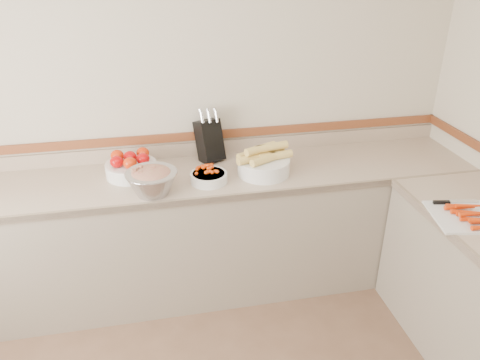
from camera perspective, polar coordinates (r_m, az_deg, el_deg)
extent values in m
plane|color=beige|center=(3.23, -8.54, 9.34)|extent=(4.00, 0.00, 4.00)
cube|color=tan|center=(3.08, -7.60, 0.10)|extent=(4.00, 0.65, 0.04)
cube|color=gray|center=(3.31, -7.13, -6.87)|extent=(4.00, 0.63, 0.86)
cube|color=#86715A|center=(2.81, -7.07, -2.74)|extent=(4.00, 0.02, 0.04)
cube|color=tan|center=(3.34, -8.12, 3.55)|extent=(4.00, 0.02, 0.10)
cube|color=brown|center=(3.30, -8.23, 5.13)|extent=(4.00, 0.02, 0.06)
cube|color=black|center=(3.24, -3.75, 4.83)|extent=(0.22, 0.23, 0.31)
cylinder|color=silver|center=(3.14, -4.66, 7.60)|extent=(0.03, 0.04, 0.08)
cylinder|color=silver|center=(3.15, -3.76, 7.67)|extent=(0.03, 0.04, 0.08)
cylinder|color=silver|center=(3.15, -2.86, 7.74)|extent=(0.03, 0.04, 0.08)
cylinder|color=silver|center=(3.17, -4.74, 7.78)|extent=(0.03, 0.04, 0.08)
cylinder|color=silver|center=(3.18, -3.84, 7.85)|extent=(0.03, 0.04, 0.08)
cylinder|color=silver|center=(3.18, -2.95, 7.91)|extent=(0.03, 0.04, 0.08)
cylinder|color=silver|center=(3.20, -4.81, 7.96)|extent=(0.03, 0.04, 0.08)
cylinder|color=silver|center=(3.21, -3.92, 8.02)|extent=(0.03, 0.04, 0.08)
cylinder|color=silver|center=(3.21, -3.04, 8.09)|extent=(0.03, 0.04, 0.08)
cylinder|color=white|center=(3.13, -13.11, 1.29)|extent=(0.33, 0.33, 0.09)
torus|color=white|center=(3.11, -13.19, 1.92)|extent=(0.33, 0.33, 0.01)
cylinder|color=white|center=(3.11, -13.19, 1.92)|extent=(0.29, 0.29, 0.01)
ellipsoid|color=#C10709|center=(3.06, -14.80, 2.17)|extent=(0.09, 0.09, 0.07)
ellipsoid|color=red|center=(3.02, -13.28, 2.02)|extent=(0.09, 0.09, 0.07)
ellipsoid|color=#C10709|center=(3.06, -11.74, 2.54)|extent=(0.09, 0.09, 0.07)
ellipsoid|color=red|center=(3.15, -14.75, 2.90)|extent=(0.09, 0.09, 0.07)
ellipsoid|color=#C10709|center=(3.11, -13.27, 2.76)|extent=(0.09, 0.09, 0.07)
ellipsoid|color=red|center=(3.15, -11.78, 3.26)|extent=(0.09, 0.09, 0.07)
cylinder|color=white|center=(2.97, -3.83, 0.31)|extent=(0.24, 0.24, 0.06)
torus|color=white|center=(2.96, -3.85, 0.74)|extent=(0.24, 0.24, 0.01)
cylinder|color=white|center=(2.96, -3.85, 0.74)|extent=(0.21, 0.21, 0.01)
sphere|color=#DB3A07|center=(2.96, -3.41, 1.57)|extent=(0.03, 0.03, 0.03)
sphere|color=#DB3A07|center=(2.96, -3.31, 1.59)|extent=(0.03, 0.03, 0.03)
sphere|color=#DB3A07|center=(3.00, -4.83, 1.62)|extent=(0.03, 0.03, 0.03)
sphere|color=#DB3A07|center=(2.91, -2.90, 0.96)|extent=(0.03, 0.03, 0.03)
sphere|color=#DB3A07|center=(2.97, -4.27, 1.71)|extent=(0.03, 0.03, 0.03)
sphere|color=#DB3A07|center=(2.92, -4.14, 1.15)|extent=(0.03, 0.03, 0.03)
sphere|color=#DB3A07|center=(2.94, -3.88, 1.84)|extent=(0.03, 0.03, 0.03)
sphere|color=#DB3A07|center=(2.97, -3.76, 1.74)|extent=(0.03, 0.03, 0.03)
sphere|color=#DB3A07|center=(2.94, -3.65, 1.57)|extent=(0.03, 0.03, 0.03)
sphere|color=#DB3A07|center=(2.89, -3.57, 0.79)|extent=(0.03, 0.03, 0.03)
sphere|color=#DB3A07|center=(2.96, -2.86, 1.53)|extent=(0.03, 0.03, 0.03)
sphere|color=#DB3A07|center=(2.94, -4.45, 1.44)|extent=(0.03, 0.03, 0.03)
sphere|color=#DB3A07|center=(2.94, -4.17, 1.74)|extent=(0.03, 0.03, 0.03)
sphere|color=#DB3A07|center=(2.97, -4.21, 1.80)|extent=(0.03, 0.03, 0.03)
sphere|color=#DB3A07|center=(2.99, -4.46, 1.66)|extent=(0.03, 0.03, 0.03)
sphere|color=#DB3A07|center=(2.95, -4.23, 1.76)|extent=(0.03, 0.03, 0.03)
sphere|color=#DB3A07|center=(2.93, -3.95, 1.77)|extent=(0.03, 0.03, 0.03)
sphere|color=#DB3A07|center=(3.00, -3.94, 1.80)|extent=(0.03, 0.03, 0.03)
sphere|color=#DB3A07|center=(2.96, -3.23, 1.71)|extent=(0.03, 0.03, 0.03)
sphere|color=#DB3A07|center=(2.93, -4.24, 1.37)|extent=(0.03, 0.03, 0.03)
sphere|color=#DB3A07|center=(2.92, -3.03, 1.06)|extent=(0.03, 0.03, 0.03)
sphere|color=#DB3A07|center=(2.95, -5.51, 1.00)|extent=(0.03, 0.03, 0.03)
sphere|color=#DB3A07|center=(2.90, -4.74, 0.77)|extent=(0.03, 0.03, 0.03)
sphere|color=#DB3A07|center=(2.94, -2.99, 1.30)|extent=(0.03, 0.03, 0.03)
sphere|color=#DB3A07|center=(2.99, -3.82, 1.78)|extent=(0.03, 0.03, 0.03)
sphere|color=#DB3A07|center=(2.97, -3.90, 1.79)|extent=(0.03, 0.03, 0.03)
sphere|color=#DB3A07|center=(2.93, -3.39, 1.51)|extent=(0.03, 0.03, 0.03)
sphere|color=#DB3A07|center=(2.99, -3.79, 1.74)|extent=(0.03, 0.03, 0.03)
sphere|color=#DB3A07|center=(2.97, -3.55, 1.79)|extent=(0.03, 0.03, 0.03)
sphere|color=#DB3A07|center=(2.93, -3.08, 1.30)|extent=(0.03, 0.03, 0.03)
cylinder|color=white|center=(3.07, 2.88, 1.68)|extent=(0.34, 0.34, 0.10)
torus|color=white|center=(3.05, 2.90, 2.45)|extent=(0.35, 0.35, 0.01)
cylinder|color=#E8C160|center=(3.00, 1.65, 2.68)|extent=(0.23, 0.13, 0.05)
cylinder|color=#E8C160|center=(2.99, 3.16, 2.58)|extent=(0.23, 0.15, 0.05)
cylinder|color=#E8C160|center=(3.04, 4.35, 2.95)|extent=(0.23, 0.09, 0.05)
cylinder|color=#E8C160|center=(3.07, 1.57, 3.22)|extent=(0.23, 0.14, 0.05)
cylinder|color=#E8C160|center=(3.10, 3.38, 3.45)|extent=(0.23, 0.08, 0.05)
cylinder|color=#E8C160|center=(3.01, 2.52, 3.83)|extent=(0.23, 0.14, 0.05)
cylinder|color=#E8C160|center=(3.04, 3.82, 4.03)|extent=(0.23, 0.10, 0.05)
cylinder|color=#B2B2BA|center=(2.86, -10.67, -0.37)|extent=(0.31, 0.31, 0.14)
torus|color=#B2B2BA|center=(2.83, -10.78, 0.85)|extent=(0.31, 0.31, 0.01)
ellipsoid|color=#B41448|center=(2.83, -10.76, 0.63)|extent=(0.26, 0.26, 0.08)
cube|color=#B41448|center=(2.86, -12.10, 1.56)|extent=(0.03, 0.03, 0.02)
cube|color=#9AB95A|center=(2.82, -12.78, 1.09)|extent=(0.02, 0.02, 0.02)
cube|color=#B41448|center=(2.84, -12.54, 1.27)|extent=(0.03, 0.03, 0.02)
cube|color=#9AB95A|center=(2.84, -12.88, 1.17)|extent=(0.03, 0.03, 0.02)
cube|color=#B41448|center=(2.84, -10.97, 1.35)|extent=(0.03, 0.03, 0.02)
cube|color=#9AB95A|center=(2.80, -12.08, 0.92)|extent=(0.02, 0.02, 0.02)
cube|color=#B41448|center=(2.80, -11.00, 0.90)|extent=(0.03, 0.03, 0.02)
cube|color=#9AB95A|center=(2.79, -10.75, 0.85)|extent=(0.03, 0.03, 0.02)
cube|color=#B41448|center=(2.84, -11.01, 1.19)|extent=(0.03, 0.03, 0.02)
cube|color=#9AB95A|center=(2.83, -10.56, 1.50)|extent=(0.02, 0.02, 0.02)
cube|color=#B41448|center=(2.82, -10.77, 1.07)|extent=(0.03, 0.03, 0.02)
cube|color=#9AB95A|center=(2.85, -12.03, 1.57)|extent=(0.03, 0.03, 0.02)
cube|color=#B41448|center=(2.83, -10.24, 1.23)|extent=(0.03, 0.03, 0.02)
cube|color=#9AB95A|center=(2.84, -9.06, 1.25)|extent=(0.03, 0.03, 0.02)
cube|color=silver|center=(2.90, 26.47, -4.01)|extent=(0.50, 0.42, 0.01)
cone|color=red|center=(2.85, 27.26, -4.26)|extent=(0.17, 0.06, 0.03)
cone|color=red|center=(2.85, 27.05, -3.61)|extent=(0.17, 0.06, 0.03)
cone|color=red|center=(2.88, 26.66, -3.76)|extent=(0.17, 0.06, 0.03)
cone|color=red|center=(2.90, 26.37, -3.51)|extent=(0.17, 0.06, 0.03)
cone|color=red|center=(2.91, 26.17, -2.87)|extent=(0.17, 0.06, 0.03)
cone|color=red|center=(2.93, 25.80, -3.02)|extent=(0.17, 0.06, 0.03)
cone|color=red|center=(2.95, 25.52, -2.78)|extent=(0.17, 0.06, 0.03)
cube|color=silver|center=(3.02, 25.44, -2.32)|extent=(0.18, 0.07, 0.00)
cube|color=black|center=(2.94, 23.36, -2.52)|extent=(0.10, 0.04, 0.02)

